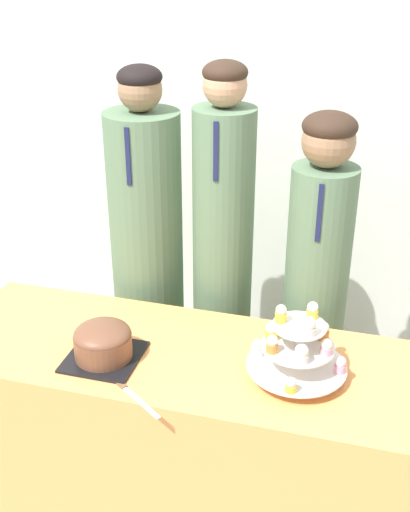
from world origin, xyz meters
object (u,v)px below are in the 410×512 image
(cupcake_stand, at_px, (298,346))
(student_1, at_px, (222,268))
(student_0, at_px, (148,266))
(round_cake, at_px, (103,342))
(cake_knife, at_px, (126,389))
(student_2, at_px, (315,293))

(cupcake_stand, bearing_deg, student_1, 125.86)
(student_0, bearing_deg, round_cake, -84.13)
(cupcake_stand, distance_m, student_0, 0.89)
(cake_knife, bearing_deg, round_cake, 169.45)
(student_0, relative_size, student_2, 1.09)
(student_2, bearing_deg, cupcake_stand, -90.10)
(student_0, bearing_deg, student_1, -0.00)
(round_cake, height_order, cake_knife, round_cake)
(round_cake, bearing_deg, student_2, 43.46)
(student_1, bearing_deg, cupcake_stand, -54.14)
(student_0, xyz_separation_m, student_1, (0.33, -0.00, 0.03))
(cake_knife, xyz_separation_m, student_0, (-0.20, 0.75, 0.04))
(round_cake, bearing_deg, student_0, 95.87)
(round_cake, xyz_separation_m, student_0, (-0.06, 0.61, -0.02))
(student_0, bearing_deg, cake_knife, -75.12)
(student_1, xyz_separation_m, student_2, (0.38, -0.00, -0.06))
(round_cake, distance_m, student_0, 0.62)
(student_0, bearing_deg, cupcake_stand, -36.74)
(round_cake, relative_size, student_2, 0.17)
(round_cake, bearing_deg, cake_knife, -45.58)
(student_2, bearing_deg, cake_knife, -124.12)
(cake_knife, distance_m, cupcake_stand, 0.57)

